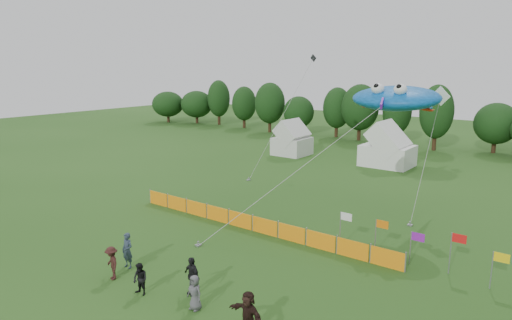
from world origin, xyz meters
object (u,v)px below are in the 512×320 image
Objects in this scene: tent_right at (388,149)px; spectator_a at (127,250)px; tent_left at (292,141)px; barrier_fence at (252,223)px; spectator_c at (112,263)px; spectator_d at (192,276)px; stingray_kite at (398,98)px; spectator_f at (248,314)px; spectator_e at (195,293)px; spectator_b at (140,279)px.

tent_right is 2.69× the size of spectator_a.
barrier_fence is (11.73, -22.83, -1.20)m from tent_left.
spectator_d reaches higher than spectator_c.
stingray_kite reaches higher than tent_left.
spectator_d is at bearing -101.70° from stingray_kite.
spectator_f is 0.10× the size of stingray_kite.
spectator_d is 0.09× the size of stingray_kite.
spectator_c is at bearing -172.02° from spectator_e.
tent_right is at bearing 89.58° from spectator_b.
spectator_c is (0.48, -1.31, -0.10)m from spectator_a.
spectator_e is at bearing -30.16° from spectator_d.
tent_left is at bearing 108.51° from spectator_b.
spectator_f is (6.00, 0.44, 0.17)m from spectator_b.
spectator_a is (-1.44, -32.04, -0.87)m from tent_right.
spectator_e is (2.92, 0.60, 0.02)m from spectator_b.
spectator_e is (15.66, -31.97, -0.91)m from tent_left.
tent_right is 3.33× the size of spectator_b.
spectator_a is at bearing -170.06° from spectator_d.
spectator_a is at bearing 174.68° from spectator_e.
barrier_fence is at bearing -128.43° from stingray_kite.
tent_left is 2.42× the size of spectator_e.
stingray_kite reaches higher than spectator_d.
spectator_a reaches higher than spectator_d.
tent_right is 3.01× the size of spectator_c.
barrier_fence is 8.49m from spectator_a.
spectator_f is at bearing -77.36° from tent_right.
stingray_kite is at bearing -39.96° from tent_left.
stingray_kite is at bearing 85.62° from spectator_e.
spectator_b is 0.82× the size of spectator_f.
stingray_kite reaches higher than spectator_c.
stingray_kite is at bearing -67.51° from tent_right.
barrier_fence is 12.98× the size of spectator_b.
tent_left is at bearing 104.92° from spectator_a.
spectator_f is 18.65m from stingray_kite.
spectator_f is at bearing 1.35° from spectator_b.
spectator_a is at bearing -102.66° from barrier_fence.
tent_right reaches higher than spectator_d.
spectator_e is at bearing 24.82° from spectator_c.
spectator_f is (8.86, -1.03, -0.01)m from spectator_a.
barrier_fence is 11.71× the size of spectator_c.
spectator_a is 19.43m from stingray_kite.
spectator_d is (2.87, -8.25, 0.41)m from barrier_fence.
spectator_a is 1.01× the size of spectator_f.
stingray_kite reaches higher than barrier_fence.
spectator_f reaches higher than spectator_c.
tent_right is at bearing 112.49° from stingray_kite.
tent_left is at bearing 128.85° from spectator_f.
spectator_f is at bearing 21.97° from spectator_c.
tent_left is at bearing 140.04° from stingray_kite.
spectator_a is at bearing -92.58° from tent_right.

